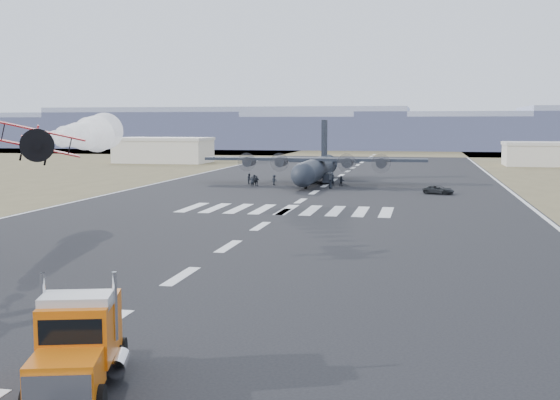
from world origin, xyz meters
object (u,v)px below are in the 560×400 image
(crew_f, at_px, (254,180))
(transport_aircraft, at_px, (316,167))
(hangar_right, at_px, (546,154))
(crew_c, at_px, (274,180))
(crew_g, at_px, (333,180))
(support_vehicle, at_px, (439,190))
(crew_h, at_px, (249,179))
(crew_e, at_px, (331,184))
(aerobatic_biplane, at_px, (35,141))
(crew_a, at_px, (252,181))
(crew_d, at_px, (257,181))
(hangar_left, at_px, (164,150))
(semi_truck, at_px, (78,343))
(crew_b, at_px, (341,181))

(crew_f, bearing_deg, transport_aircraft, 46.57)
(transport_aircraft, bearing_deg, hangar_right, 51.62)
(crew_c, bearing_deg, hangar_right, -101.65)
(crew_g, bearing_deg, support_vehicle, 6.77)
(transport_aircraft, distance_m, crew_h, 11.89)
(hangar_right, xyz_separation_m, crew_e, (-44.39, -71.20, -2.21))
(hangar_right, relative_size, crew_h, 11.42)
(aerobatic_biplane, xyz_separation_m, crew_g, (13.24, 69.85, -8.23))
(transport_aircraft, xyz_separation_m, crew_c, (-6.52, -4.75, -2.01))
(hangar_right, height_order, crew_f, hangar_right)
(crew_a, relative_size, crew_d, 0.96)
(hangar_left, relative_size, crew_h, 13.65)
(transport_aircraft, bearing_deg, hangar_left, 131.06)
(crew_d, relative_size, crew_f, 0.96)
(hangar_right, relative_size, crew_a, 12.42)
(crew_e, xyz_separation_m, crew_f, (-13.48, 3.57, 0.09))
(semi_truck, height_order, crew_g, semi_truck)
(crew_c, bearing_deg, hangar_left, -26.89)
(hangar_right, xyz_separation_m, aerobatic_biplane, (-57.92, -135.86, 6.15))
(aerobatic_biplane, xyz_separation_m, crew_h, (-1.44, 70.76, -8.26))
(crew_e, bearing_deg, crew_d, -88.54)
(crew_b, bearing_deg, crew_d, -172.15)
(crew_c, height_order, crew_h, crew_h)
(crew_a, relative_size, crew_h, 0.92)
(transport_aircraft, relative_size, crew_d, 22.32)
(crew_h, bearing_deg, aerobatic_biplane, 152.91)
(semi_truck, xyz_separation_m, aerobatic_biplane, (-14.93, 22.49, 7.27))
(crew_d, distance_m, crew_e, 12.84)
(support_vehicle, bearing_deg, crew_a, 94.85)
(semi_truck, bearing_deg, crew_a, 83.21)
(crew_a, xyz_separation_m, crew_f, (-0.09, 2.06, 0.07))
(hangar_left, height_order, crew_b, hangar_left)
(transport_aircraft, bearing_deg, crew_f, -148.14)
(support_vehicle, bearing_deg, hangar_right, -1.71)
(crew_e, xyz_separation_m, crew_g, (-0.29, 5.19, 0.13))
(hangar_left, height_order, crew_f, hangar_left)
(crew_e, bearing_deg, support_vehicle, 82.01)
(crew_c, bearing_deg, crew_f, 50.87)
(crew_d, relative_size, crew_g, 0.92)
(hangar_left, bearing_deg, crew_c, -54.77)
(aerobatic_biplane, distance_m, crew_g, 71.57)
(support_vehicle, distance_m, crew_c, 29.15)
(crew_b, bearing_deg, crew_g, 168.66)
(crew_e, relative_size, crew_f, 0.90)
(transport_aircraft, distance_m, crew_d, 11.93)
(crew_c, distance_m, crew_g, 10.03)
(support_vehicle, xyz_separation_m, crew_d, (-29.57, 7.54, 0.23))
(semi_truck, relative_size, crew_h, 4.87)
(aerobatic_biplane, height_order, crew_d, aerobatic_biplane)
(crew_d, relative_size, crew_h, 0.96)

